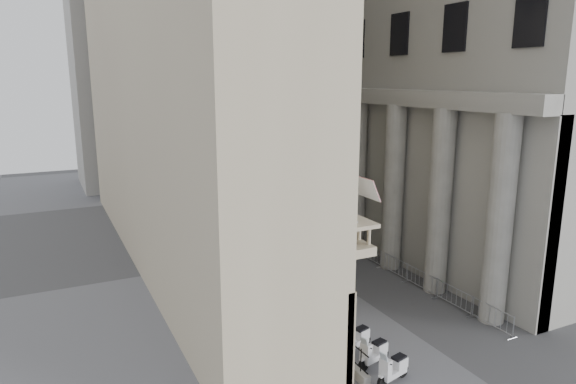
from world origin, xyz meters
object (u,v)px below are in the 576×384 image
street_lamp (201,167)px  pedestrian_a (230,207)px  scooter_0 (393,382)px  security_tent (237,211)px  info_kiosk (247,261)px  pedestrian_b (224,191)px

street_lamp → pedestrian_a: size_ratio=4.14×
scooter_0 → street_lamp: 23.58m
security_tent → info_kiosk: bearing=-100.5°
security_tent → pedestrian_b: bearing=74.1°
info_kiosk → pedestrian_a: 12.69m
pedestrian_b → scooter_0: bearing=106.2°
scooter_0 → security_tent: bearing=-12.7°
info_kiosk → pedestrian_b: 19.47m
security_tent → street_lamp: (-0.30, 6.88, 1.85)m
info_kiosk → security_tent: bearing=73.9°
security_tent → street_lamp: street_lamp is taller
pedestrian_a → street_lamp: bearing=12.1°
street_lamp → pedestrian_a: bearing=58.4°
scooter_0 → pedestrian_b: 32.05m
street_lamp → pedestrian_b: (4.74, 8.73, -4.10)m
street_lamp → scooter_0: bearing=-66.3°
scooter_0 → security_tent: size_ratio=0.33×
scooter_0 → info_kiosk: 13.03m
security_tent → pedestrian_b: security_tent is taller
street_lamp → info_kiosk: bearing=-69.6°
pedestrian_b → street_lamp: bearing=85.0°
street_lamp → pedestrian_b: 10.75m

